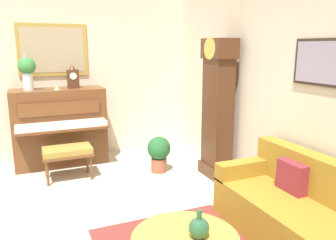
# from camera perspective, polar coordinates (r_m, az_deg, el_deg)

# --- Properties ---
(ground_plane) EXTENTS (6.40, 6.00, 0.10)m
(ground_plane) POSITION_cam_1_polar(r_m,az_deg,el_deg) (3.92, -14.05, -18.02)
(ground_plane) COLOR beige
(wall_left) EXTENTS (0.13, 4.90, 2.80)m
(wall_left) POSITION_cam_1_polar(r_m,az_deg,el_deg) (6.00, -18.82, 6.98)
(wall_left) COLOR beige
(wall_left) RESTS_ON ground_plane
(wall_back) EXTENTS (5.30, 0.13, 2.80)m
(wall_back) POSITION_cam_1_polar(r_m,az_deg,el_deg) (4.42, 17.33, 5.29)
(wall_back) COLOR beige
(wall_back) RESTS_ON ground_plane
(piano) EXTENTS (0.87, 1.44, 1.25)m
(piano) POSITION_cam_1_polar(r_m,az_deg,el_deg) (5.76, -17.86, -1.06)
(piano) COLOR brown
(piano) RESTS_ON ground_plane
(piano_bench) EXTENTS (0.42, 0.70, 0.48)m
(piano_bench) POSITION_cam_1_polar(r_m,az_deg,el_deg) (5.10, -16.70, -5.28)
(piano_bench) COLOR brown
(piano_bench) RESTS_ON ground_plane
(grandfather_clock) EXTENTS (0.52, 0.34, 2.03)m
(grandfather_clock) POSITION_cam_1_polar(r_m,az_deg,el_deg) (4.94, 8.39, 1.26)
(grandfather_clock) COLOR #4C2B19
(grandfather_clock) RESTS_ON ground_plane
(couch) EXTENTS (1.90, 0.80, 0.84)m
(couch) POSITION_cam_1_polar(r_m,az_deg,el_deg) (3.63, 22.25, -14.67)
(couch) COLOR olive
(couch) RESTS_ON ground_plane
(coffee_table) EXTENTS (0.88, 0.88, 0.40)m
(coffee_table) POSITION_cam_1_polar(r_m,az_deg,el_deg) (2.89, 2.95, -19.73)
(coffee_table) COLOR gold
(coffee_table) RESTS_ON ground_plane
(mantel_clock) EXTENTS (0.13, 0.18, 0.38)m
(mantel_clock) POSITION_cam_1_polar(r_m,az_deg,el_deg) (5.66, -15.86, 6.95)
(mantel_clock) COLOR #4C2B19
(mantel_clock) RESTS_ON piano
(flower_vase) EXTENTS (0.26, 0.26, 0.58)m
(flower_vase) POSITION_cam_1_polar(r_m,az_deg,el_deg) (5.60, -22.83, 7.88)
(flower_vase) COLOR silver
(flower_vase) RESTS_ON piano
(teacup) EXTENTS (0.12, 0.12, 0.06)m
(teacup) POSITION_cam_1_polar(r_m,az_deg,el_deg) (5.51, -18.29, 5.11)
(teacup) COLOR beige
(teacup) RESTS_ON piano
(green_jug) EXTENTS (0.17, 0.17, 0.24)m
(green_jug) POSITION_cam_1_polar(r_m,az_deg,el_deg) (2.83, 5.27, -17.77)
(green_jug) COLOR #234C33
(green_jug) RESTS_ON coffee_table
(potted_plant) EXTENTS (0.36, 0.36, 0.56)m
(potted_plant) POSITION_cam_1_polar(r_m,az_deg,el_deg) (5.19, -1.55, -5.41)
(potted_plant) COLOR #935138
(potted_plant) RESTS_ON ground_plane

